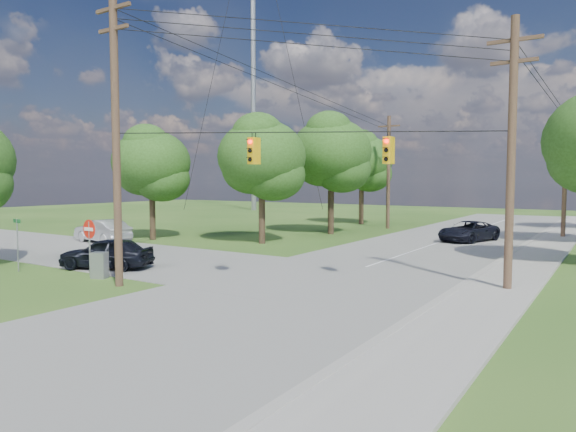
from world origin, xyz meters
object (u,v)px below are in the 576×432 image
Objects in this scene: pole_ne at (511,150)px; do_not_enter_sign at (89,235)px; pole_north_e at (565,169)px; control_cabinet at (100,265)px; car_cross_dark at (107,253)px; car_main_north at (468,231)px; car_cross_silver at (103,231)px; pole_sw at (116,133)px; pole_north_w at (388,171)px.

do_not_enter_sign is (-16.22, -7.00, -3.61)m from pole_ne.
control_cabinet is at bearing -118.22° from pole_north_e.
car_main_north is (11.92, 21.17, -0.05)m from car_cross_dark.
pole_ne is at bearing 93.25° from car_cross_silver.
control_cabinet is (1.73, -1.70, -0.21)m from car_cross_dark.
car_cross_silver is 1.87× the size of do_not_enter_sign.
car_cross_silver reaches higher than car_main_north.
car_cross_dark is 11.22m from car_cross_silver.
pole_sw is 1.20× the size of pole_north_w.
pole_sw is 1.20× the size of pole_north_e.
pole_north_w reaches higher than car_cross_silver.
pole_north_w reaches higher than car_main_north.
control_cabinet is at bearing -93.28° from pole_north_w.
pole_north_e reaches higher than car_main_north.
pole_ne is 26.80m from car_cross_silver.
pole_north_w reaches higher than do_not_enter_sign.
car_main_north is at bearing 108.71° from pole_ne.
control_cabinet is (-10.19, -22.87, -0.16)m from car_main_north.
pole_north_w is 24.54m from car_cross_silver.
car_main_north is 25.34m from do_not_enter_sign.
car_cross_silver is at bearing -149.40° from car_cross_dark.
pole_ne reaches higher than pole_north_w.
control_cabinet is at bearing 2.04° from do_not_enter_sign.
car_cross_dark is at bearing -162.96° from pole_ne.
car_cross_silver is at bearing -128.06° from car_main_north.
do_not_enter_sign reaches higher than car_cross_silver.
car_main_north is at bearing 42.87° from control_cabinet.
pole_north_e and pole_north_w have the same top height.
pole_north_e reaches higher than car_cross_silver.
pole_north_e is 2.08× the size of car_cross_silver.
control_cabinet is 0.45× the size of do_not_enter_sign.
pole_north_e is 9.26m from car_main_north.
pole_sw is 29.62m from pole_north_w.
pole_sw is 1.14× the size of pole_ne.
pole_ne is at bearing 1.10° from control_cabinet.
pole_ne is 26.03m from pole_north_w.
car_cross_dark is at bearing -97.08° from pole_north_w.
pole_north_e is 33.39m from do_not_enter_sign.
pole_sw is 7.02m from car_cross_dark.
pole_north_e is 33.23m from control_cabinet.
car_main_north reaches higher than control_cabinet.
do_not_enter_sign is (-16.22, -29.00, -3.27)m from pole_north_e.
pole_ne is at bearing 25.19° from do_not_enter_sign.
pole_ne is 18.04m from do_not_enter_sign.
car_cross_dark is at bearing 123.91° from do_not_enter_sign.
pole_north_w is at bearing 180.00° from pole_north_e.
car_cross_dark is (-17.29, -5.30, -4.68)m from pole_ne.
do_not_enter_sign is at bearing 8.69° from car_cross_dark.
pole_north_w is 1.97× the size of car_main_north.
car_cross_silver is at bearing 145.32° from pole_sw.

